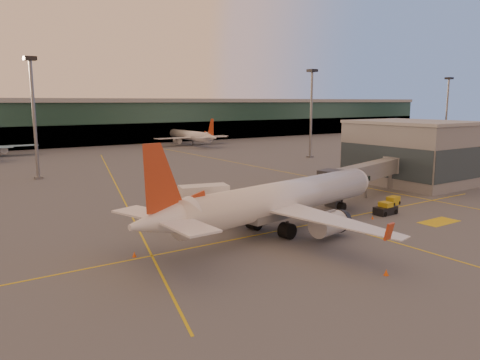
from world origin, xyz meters
TOP-DOWN VIEW (x-y plane):
  - ground at (0.00, 0.00)m, footprint 600.00×600.00m
  - taxi_markings at (-7.32, 44.49)m, footprint 100.12×173.00m
  - terminal at (0.00, 141.79)m, footprint 400.00×20.00m
  - gate_building at (41.93, 17.93)m, footprint 18.40×22.40m
  - mast_west_near at (-20.00, 66.00)m, footprint 2.40×2.40m
  - mast_east_near at (55.00, 62.00)m, footprint 2.40×2.40m
  - mast_east_far at (130.00, 66.00)m, footprint 2.40×2.40m
  - main_airplane at (-3.94, 4.71)m, footprint 41.12×37.29m
  - jet_bridge at (23.81, 13.20)m, footprint 27.03×10.27m
  - catering_truck at (-8.70, 14.40)m, footprint 7.09×4.41m
  - gpu_cart at (21.72, 6.52)m, footprint 2.53×1.78m
  - pushback_tug at (15.44, 3.04)m, footprint 3.63×2.07m
  - cone_nose at (17.46, 4.19)m, footprint 0.42×0.42m
  - cone_tail at (-22.41, 5.72)m, footprint 0.46×0.46m
  - cone_wing_right at (-4.54, -12.99)m, footprint 0.48×0.48m
  - cone_wing_left at (-5.84, 21.28)m, footprint 0.49×0.49m
  - cone_fwd at (11.62, 2.22)m, footprint 0.38×0.38m

SIDE VIEW (x-z plane):
  - ground at x=0.00m, z-range 0.00..0.00m
  - taxi_markings at x=-7.32m, z-range 0.00..0.01m
  - cone_fwd at x=11.62m, z-range -0.01..0.47m
  - cone_nose at x=17.46m, z-range -0.01..0.52m
  - cone_tail at x=-22.41m, z-range -0.01..0.57m
  - cone_wing_right at x=-4.54m, z-range -0.01..0.60m
  - cone_wing_left at x=-5.84m, z-range -0.01..0.61m
  - gpu_cart at x=21.72m, z-range -0.02..1.34m
  - pushback_tug at x=15.44m, z-range -0.17..1.66m
  - catering_truck at x=-8.70m, z-range 0.35..5.46m
  - main_airplane at x=-3.94m, z-range -2.18..10.27m
  - jet_bridge at x=23.81m, z-range 1.22..7.30m
  - gate_building at x=41.93m, z-range -0.01..12.59m
  - terminal at x=0.00m, z-range -0.04..17.56m
  - mast_west_near at x=-20.00m, z-range 2.06..27.66m
  - mast_east_near at x=55.00m, z-range 2.06..27.66m
  - mast_east_far at x=130.00m, z-range 2.06..27.66m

